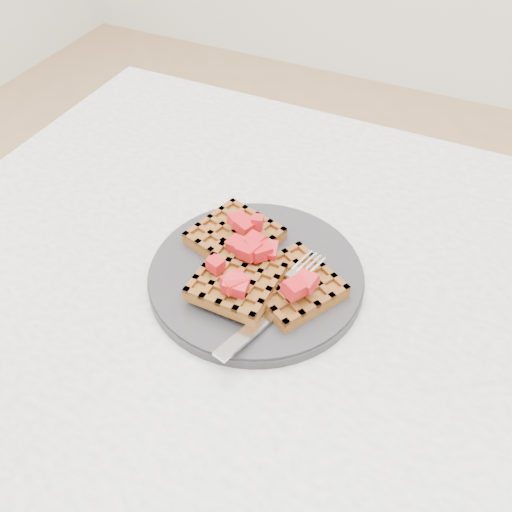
{
  "coord_description": "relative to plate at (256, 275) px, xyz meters",
  "views": [
    {
      "loc": [
        0.05,
        -0.42,
        1.24
      ],
      "look_at": [
        -0.15,
        0.0,
        0.79
      ],
      "focal_mm": 40.0,
      "sensor_mm": 36.0,
      "label": 1
    }
  ],
  "objects": [
    {
      "name": "strawberry_pile",
      "position": [
        0.0,
        0.0,
        0.05
      ],
      "size": [
        0.15,
        0.15,
        0.02
      ],
      "primitive_type": null,
      "color": "maroon",
      "rests_on": "waffles"
    },
    {
      "name": "table",
      "position": [
        0.15,
        -0.0,
        -0.12
      ],
      "size": [
        1.2,
        0.8,
        0.75
      ],
      "color": "silver",
      "rests_on": "ground"
    },
    {
      "name": "fork",
      "position": [
        0.05,
        -0.04,
        0.02
      ],
      "size": [
        0.07,
        0.18,
        0.02
      ],
      "primitive_type": null,
      "rotation": [
        0.0,
        0.0,
        -0.25
      ],
      "color": "silver",
      "rests_on": "plate"
    },
    {
      "name": "waffles",
      "position": [
        0.0,
        -0.0,
        0.02
      ],
      "size": [
        0.21,
        0.17,
        0.03
      ],
      "color": "#93561F",
      "rests_on": "plate"
    },
    {
      "name": "plate",
      "position": [
        0.0,
        0.0,
        0.0
      ],
      "size": [
        0.25,
        0.25,
        0.02
      ],
      "primitive_type": "cylinder",
      "color": "#242427",
      "rests_on": "table"
    }
  ]
}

